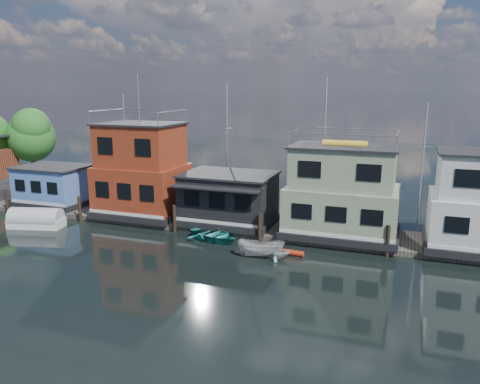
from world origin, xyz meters
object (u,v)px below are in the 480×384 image
at_px(houseboat_green, 342,193).
at_px(motorboat, 261,249).
at_px(tarp_runabout, 36,220).
at_px(dinghy_teal, 214,235).
at_px(houseboat_red, 142,172).
at_px(houseboat_dark, 229,198).
at_px(houseboat_blue, 54,186).
at_px(red_kayak, 285,252).
at_px(dinghy_white, 276,251).

bearing_deg(houseboat_green, motorboat, -127.11).
xyz_separation_m(motorboat, tarp_runabout, (-19.27, 0.39, 0.03)).
bearing_deg(dinghy_teal, tarp_runabout, 118.49).
xyz_separation_m(houseboat_red, houseboat_dark, (8.00, -0.02, -1.69)).
height_order(motorboat, dinghy_teal, motorboat).
bearing_deg(houseboat_blue, red_kayak, -11.48).
xyz_separation_m(houseboat_dark, tarp_runabout, (-14.71, -5.46, -1.76)).
bearing_deg(houseboat_blue, houseboat_dark, -0.06).
bearing_deg(red_kayak, houseboat_blue, 171.36).
relative_size(houseboat_dark, motorboat, 2.29).
height_order(houseboat_red, houseboat_dark, houseboat_red).
bearing_deg(red_kayak, houseboat_green, 60.06).
height_order(houseboat_red, dinghy_white, houseboat_red).
height_order(dinghy_white, dinghy_teal, dinghy_white).
height_order(houseboat_blue, houseboat_red, houseboat_red).
xyz_separation_m(houseboat_blue, tarp_runabout, (2.79, -5.48, -1.55)).
relative_size(motorboat, dinghy_white, 1.64).
xyz_separation_m(houseboat_green, dinghy_white, (-3.45, -5.70, -3.03)).
distance_m(houseboat_red, houseboat_dark, 8.18).
xyz_separation_m(houseboat_blue, houseboat_dark, (17.50, -0.02, 0.21)).
bearing_deg(motorboat, houseboat_red, 60.62).
height_order(red_kayak, tarp_runabout, tarp_runabout).
xyz_separation_m(dinghy_white, dinghy_teal, (-5.36, 2.14, -0.09)).
bearing_deg(red_kayak, dinghy_teal, 171.04).
height_order(houseboat_red, houseboat_green, houseboat_red).
relative_size(houseboat_dark, houseboat_green, 0.88).
bearing_deg(houseboat_dark, houseboat_green, 0.12).
distance_m(houseboat_dark, red_kayak, 7.91).
bearing_deg(houseboat_green, houseboat_dark, -179.88).
height_order(houseboat_dark, red_kayak, houseboat_dark).
relative_size(red_kayak, tarp_runabout, 0.58).
distance_m(motorboat, tarp_runabout, 19.28).
bearing_deg(dinghy_white, houseboat_green, -36.82).
bearing_deg(houseboat_red, houseboat_green, 0.00).
relative_size(houseboat_dark, tarp_runabout, 1.61).
bearing_deg(motorboat, houseboat_green, -41.48).
bearing_deg(dinghy_white, houseboat_dark, 38.72).
relative_size(houseboat_dark, dinghy_teal, 1.76).
height_order(houseboat_red, dinghy_teal, houseboat_red).
distance_m(houseboat_red, tarp_runabout, 9.32).
distance_m(motorboat, dinghy_white, 1.00).
bearing_deg(dinghy_white, motorboat, 93.88).
height_order(houseboat_dark, dinghy_teal, houseboat_dark).
xyz_separation_m(houseboat_dark, houseboat_green, (9.00, 0.02, 1.13)).
height_order(houseboat_blue, dinghy_teal, houseboat_blue).
xyz_separation_m(tarp_runabout, dinghy_white, (20.26, -0.22, -0.13)).
relative_size(red_kayak, dinghy_white, 1.35).
relative_size(dinghy_white, dinghy_teal, 0.47).
distance_m(tarp_runabout, dinghy_teal, 15.03).
distance_m(houseboat_blue, red_kayak, 24.00).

